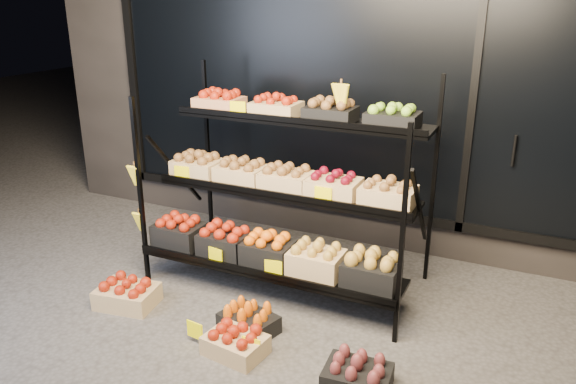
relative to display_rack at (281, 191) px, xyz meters
The scene contains 9 objects.
ground 0.99m from the display_rack, 88.53° to the right, with size 24.00×24.00×0.00m, color #514F4C.
building 2.21m from the display_rack, 89.55° to the left, with size 6.00×2.08×3.50m.
display_rack is the anchor object (origin of this frame).
tag_floor_a 1.25m from the display_rack, 99.29° to the right, with size 0.13×0.01×0.12m, color #FFF000.
tag_floor_b 1.26m from the display_rack, 75.38° to the right, with size 0.13×0.01×0.12m, color #FFF000.
floor_crate_left 1.39m from the display_rack, 138.20° to the right, with size 0.46×0.37×0.21m.
floor_crate_midleft 1.01m from the display_rack, 82.69° to the right, with size 0.44×0.37×0.19m.
floor_crate_midright 1.22m from the display_rack, 82.01° to the right, with size 0.41×0.33×0.19m.
floor_crate_right 1.53m from the display_rack, 45.54° to the right, with size 0.41×0.31×0.20m.
Camera 1 is at (1.72, -3.04, 2.22)m, focal length 35.00 mm.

